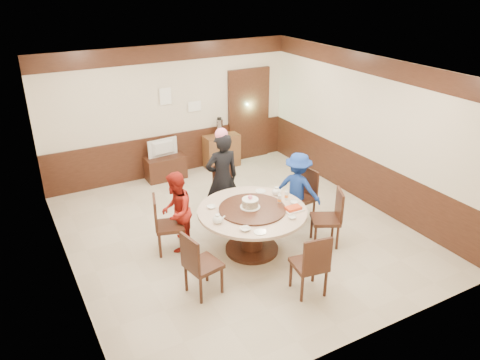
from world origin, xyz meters
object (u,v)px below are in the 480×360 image
person_standing (222,178)px  shrimp_platter (293,209)px  tv_stand (165,168)px  person_red (176,212)px  banquet_table (252,222)px  television (164,148)px  birthday_cake (250,203)px  thermos (220,127)px  side_cabinet (222,151)px  person_blue (298,188)px

person_standing → shrimp_platter: size_ratio=5.57×
tv_stand → person_red: bearing=-106.5°
banquet_table → shrimp_platter: size_ratio=5.73×
banquet_table → television: size_ratio=2.55×
birthday_cake → thermos: 3.56m
person_standing → tv_stand: person_standing is taller
television → side_cabinet: size_ratio=0.84×
person_red → birthday_cake: 1.19m
person_standing → side_cabinet: person_standing is taller
banquet_table → side_cabinet: size_ratio=2.15×
shrimp_platter → thermos: bearing=81.2°
tv_stand → thermos: size_ratio=2.24×
person_blue → thermos: person_blue is taller
birthday_cake → television: 3.35m
birthday_cake → banquet_table: bearing=-68.3°
person_blue → tv_stand: size_ratio=1.54×
person_blue → side_cabinet: bearing=-32.7°
person_red → tv_stand: bearing=-165.4°
person_red → thermos: (2.14, 2.75, 0.28)m
shrimp_platter → side_cabinet: bearing=80.6°
television → shrimp_platter: bearing=95.5°
thermos → birthday_cake: bearing=-108.8°
person_blue → tv_stand: (-1.41, 2.92, -0.40)m
person_standing → side_cabinet: 2.60m
birthday_cake → shrimp_platter: size_ratio=1.06×
person_red → banquet_table: bearing=87.8°
tv_stand → thermos: (1.34, 0.03, 0.69)m
tv_stand → shrimp_platter: bearing=-78.4°
thermos → television: bearing=-178.7°
side_cabinet → birthday_cake: bearing=-109.4°
person_standing → tv_stand: size_ratio=1.96×
banquet_table → thermos: thermos is taller
birthday_cake → tv_stand: bearing=93.3°
person_standing → person_blue: 1.34m
television → thermos: bearing=175.2°
tv_stand → side_cabinet: size_ratio=1.06×
television → person_standing: bearing=90.2°
television → thermos: (1.34, 0.03, 0.25)m
person_blue → shrimp_platter: 1.03m
television → thermos: size_ratio=1.77×
person_red → person_blue: 2.22m
birthday_cake → person_red: bearing=148.0°
person_red → side_cabinet: (2.18, 2.75, -0.29)m
banquet_table → person_standing: (0.04, 1.12, 0.30)m
person_standing → television: size_ratio=2.48×
banquet_table → thermos: size_ratio=4.52×
tv_stand → banquet_table: bearing=-86.4°
tv_stand → side_cabinet: bearing=1.2°
banquet_table → person_red: bearing=146.8°
person_blue → television: 3.24m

